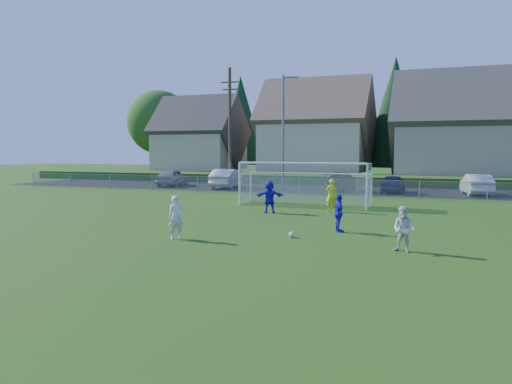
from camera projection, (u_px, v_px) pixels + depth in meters
ground at (154, 265)px, 13.78m from camera, size 160.00×160.00×0.00m
asphalt_lot at (343, 190)px, 39.42m from camera, size 60.00×60.00×0.00m
grass_embankment at (358, 180)px, 46.38m from camera, size 70.00×6.00×0.80m
soccer_ball at (292, 235)px, 18.13m from camera, size 0.22×0.22×0.22m
player_white_a at (176, 217)px, 17.80m from camera, size 0.67×0.66×1.55m
player_white_b at (404, 229)px, 15.50m from camera, size 0.83×0.74×1.43m
player_blue_a at (339, 213)px, 19.31m from camera, size 0.71×0.93×1.46m
player_blue_b at (269, 197)px, 25.21m from camera, size 1.57×1.02×1.62m
goalkeeper at (331, 195)px, 25.72m from camera, size 0.72×0.60×1.69m
car_a at (172, 177)px, 43.96m from camera, size 2.30×4.57×1.49m
car_b at (227, 178)px, 41.59m from camera, size 2.31×4.99×1.58m
car_d at (341, 182)px, 38.68m from camera, size 2.22×5.03×1.44m
car_e at (393, 184)px, 36.88m from camera, size 1.60×3.97×1.35m
car_f at (477, 185)px, 35.13m from camera, size 2.14×4.62×1.47m
soccer_goal at (305, 177)px, 28.61m from camera, size 7.42×1.90×2.50m
chainlink_fence at (328, 187)px, 34.24m from camera, size 52.06×0.06×1.20m
streetlight at (284, 129)px, 39.17m from camera, size 1.38×0.18×9.00m
utility_pole at (230, 126)px, 41.86m from camera, size 1.60×0.26×10.00m
houses_row at (390, 110)px, 52.06m from camera, size 53.90×11.45×13.27m
tree_row at (387, 118)px, 58.27m from camera, size 65.98×12.36×13.80m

